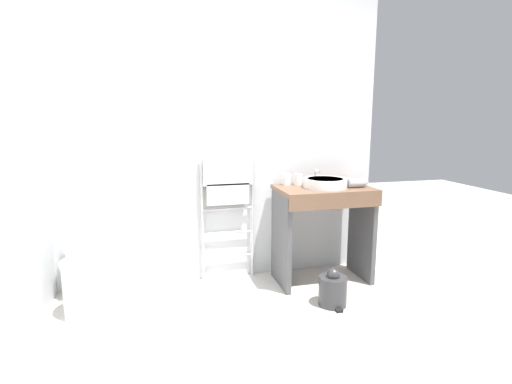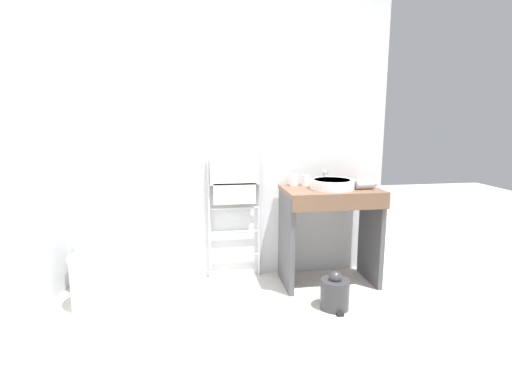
{
  "view_description": "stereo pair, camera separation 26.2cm",
  "coord_description": "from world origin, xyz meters",
  "px_view_note": "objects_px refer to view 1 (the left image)",
  "views": [
    {
      "loc": [
        -0.53,
        -1.87,
        1.45
      ],
      "look_at": [
        0.17,
        0.87,
        0.92
      ],
      "focal_mm": 28.0,
      "sensor_mm": 36.0,
      "label": 1
    },
    {
      "loc": [
        -0.27,
        -1.92,
        1.45
      ],
      "look_at": [
        0.17,
        0.87,
        0.92
      ],
      "focal_mm": 28.0,
      "sensor_mm": 36.0,
      "label": 2
    }
  ],
  "objects_px": {
    "toilet": "(92,271)",
    "trash_bin": "(333,290)",
    "cup_near_wall": "(286,179)",
    "cup_near_edge": "(298,180)",
    "sink_basin": "(325,183)",
    "towel_radiator": "(228,190)",
    "hair_dryer": "(357,183)"
  },
  "relations": [
    {
      "from": "toilet",
      "to": "trash_bin",
      "type": "distance_m",
      "value": 1.84
    },
    {
      "from": "cup_near_wall",
      "to": "cup_near_edge",
      "type": "height_order",
      "value": "cup_near_wall"
    },
    {
      "from": "sink_basin",
      "to": "trash_bin",
      "type": "relative_size",
      "value": 1.25
    },
    {
      "from": "towel_radiator",
      "to": "cup_near_wall",
      "type": "relative_size",
      "value": 10.95
    },
    {
      "from": "sink_basin",
      "to": "toilet",
      "type": "bearing_deg",
      "value": -178.03
    },
    {
      "from": "hair_dryer",
      "to": "trash_bin",
      "type": "bearing_deg",
      "value": -133.43
    },
    {
      "from": "cup_near_edge",
      "to": "toilet",
      "type": "bearing_deg",
      "value": -171.95
    },
    {
      "from": "sink_basin",
      "to": "cup_near_wall",
      "type": "bearing_deg",
      "value": 144.43
    },
    {
      "from": "cup_near_wall",
      "to": "hair_dryer",
      "type": "height_order",
      "value": "cup_near_wall"
    },
    {
      "from": "cup_near_wall",
      "to": "cup_near_edge",
      "type": "bearing_deg",
      "value": -12.33
    },
    {
      "from": "sink_basin",
      "to": "cup_near_edge",
      "type": "distance_m",
      "value": 0.25
    },
    {
      "from": "towel_radiator",
      "to": "cup_near_edge",
      "type": "xyz_separation_m",
      "value": [
        0.62,
        -0.09,
        0.08
      ]
    },
    {
      "from": "cup_near_edge",
      "to": "trash_bin",
      "type": "height_order",
      "value": "cup_near_edge"
    },
    {
      "from": "cup_near_wall",
      "to": "sink_basin",
      "type": "bearing_deg",
      "value": -35.57
    },
    {
      "from": "sink_basin",
      "to": "towel_radiator",
      "type": "bearing_deg",
      "value": 161.23
    },
    {
      "from": "toilet",
      "to": "sink_basin",
      "type": "height_order",
      "value": "sink_basin"
    },
    {
      "from": "towel_radiator",
      "to": "sink_basin",
      "type": "distance_m",
      "value": 0.84
    },
    {
      "from": "toilet",
      "to": "sink_basin",
      "type": "xyz_separation_m",
      "value": [
        1.9,
        0.07,
        0.59
      ]
    },
    {
      "from": "hair_dryer",
      "to": "trash_bin",
      "type": "height_order",
      "value": "hair_dryer"
    },
    {
      "from": "cup_near_edge",
      "to": "hair_dryer",
      "type": "distance_m",
      "value": 0.5
    },
    {
      "from": "sink_basin",
      "to": "hair_dryer",
      "type": "bearing_deg",
      "value": -9.4
    },
    {
      "from": "hair_dryer",
      "to": "trash_bin",
      "type": "xyz_separation_m",
      "value": [
        -0.38,
        -0.4,
        -0.76
      ]
    },
    {
      "from": "towel_radiator",
      "to": "sink_basin",
      "type": "height_order",
      "value": "towel_radiator"
    },
    {
      "from": "toilet",
      "to": "cup_near_wall",
      "type": "bearing_deg",
      "value": 9.34
    },
    {
      "from": "sink_basin",
      "to": "cup_near_wall",
      "type": "xyz_separation_m",
      "value": [
        -0.28,
        0.2,
        0.01
      ]
    },
    {
      "from": "toilet",
      "to": "cup_near_edge",
      "type": "bearing_deg",
      "value": 8.05
    },
    {
      "from": "hair_dryer",
      "to": "towel_radiator",
      "type": "bearing_deg",
      "value": 163.55
    },
    {
      "from": "towel_radiator",
      "to": "toilet",
      "type": "bearing_deg",
      "value": -163.11
    },
    {
      "from": "towel_radiator",
      "to": "trash_bin",
      "type": "bearing_deg",
      "value": -46.36
    },
    {
      "from": "towel_radiator",
      "to": "cup_near_edge",
      "type": "height_order",
      "value": "towel_radiator"
    },
    {
      "from": "toilet",
      "to": "towel_radiator",
      "type": "distance_m",
      "value": 1.27
    },
    {
      "from": "trash_bin",
      "to": "towel_radiator",
      "type": "bearing_deg",
      "value": 133.64
    }
  ]
}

